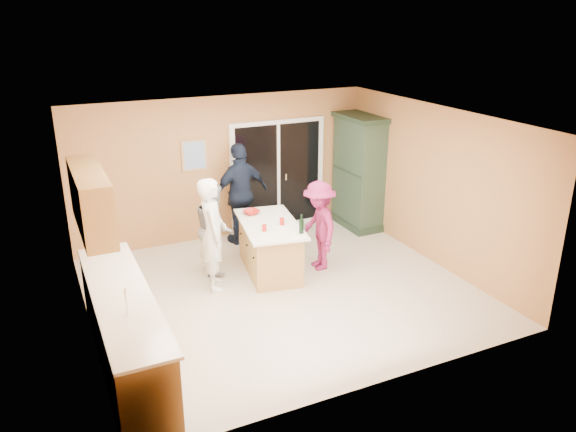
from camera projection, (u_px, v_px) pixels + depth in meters
name	position (u px, v px, depth m)	size (l,w,h in m)	color
floor	(282.00, 291.00, 8.49)	(5.50, 5.50, 0.00)	beige
ceiling	(281.00, 120.00, 7.59)	(5.50, 5.00, 0.10)	white
wall_back	(224.00, 168.00, 10.16)	(5.50, 0.10, 2.60)	#EEA262
wall_front	(380.00, 282.00, 5.92)	(5.50, 0.10, 2.60)	#EEA262
wall_left	(80.00, 242.00, 6.95)	(0.10, 5.00, 2.60)	#EEA262
wall_right	(435.00, 186.00, 9.14)	(0.10, 5.00, 2.60)	#EEA262
left_cabinet_run	(126.00, 336.00, 6.46)	(0.65, 3.05, 1.24)	#B58B46
upper_cabinets	(91.00, 200.00, 6.65)	(0.35, 1.60, 0.75)	#B58B46
sliding_door	(278.00, 175.00, 10.64)	(1.90, 0.07, 2.10)	white
framed_picture	(194.00, 155.00, 9.82)	(0.46, 0.04, 0.56)	tan
kitchen_island	(270.00, 249.00, 8.99)	(1.12, 1.72, 0.84)	#B58B46
green_hutch	(359.00, 173.00, 10.73)	(0.62, 1.18, 2.17)	#1F3222
woman_white	(213.00, 234.00, 8.33)	(0.63, 0.41, 1.73)	silver
woman_grey	(214.00, 227.00, 8.94)	(0.71, 0.56, 1.47)	gray
woman_navy	(241.00, 194.00, 9.98)	(1.08, 0.45, 1.84)	#161E31
woman_magenta	(319.00, 226.00, 9.01)	(0.95, 0.55, 1.47)	#8A1E57
serving_bowl	(251.00, 212.00, 9.22)	(0.26, 0.26, 0.06)	#B51A14
tulip_vase	(100.00, 235.00, 7.56)	(0.21, 0.15, 0.41)	#B71226
tumbler_near	(282.00, 221.00, 8.75)	(0.08, 0.08, 0.11)	#B51A14
tumbler_far	(264.00, 228.00, 8.51)	(0.07, 0.07, 0.10)	#B51A14
wine_bottle	(301.00, 227.00, 8.36)	(0.07, 0.07, 0.31)	black
white_plate	(298.00, 234.00, 8.38)	(0.25, 0.25, 0.02)	white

